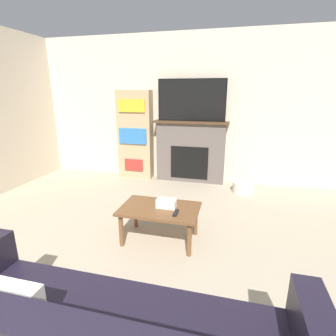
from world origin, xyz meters
name	(u,v)px	position (x,y,z in m)	size (l,w,h in m)	color
wall_back	(189,110)	(0.00, 4.67, 1.35)	(6.82, 0.06, 2.70)	beige
fireplace	(190,151)	(0.07, 4.53, 0.58)	(1.38, 0.28, 1.16)	#605651
tv	(191,100)	(0.07, 4.51, 1.53)	(1.23, 0.03, 0.74)	black
coffee_table	(160,212)	(0.10, 2.32, 0.35)	(0.89, 0.57, 0.41)	brown
tissue_box	(166,203)	(0.17, 2.35, 0.46)	(0.22, 0.12, 0.10)	white
remote_control	(176,213)	(0.31, 2.22, 0.42)	(0.04, 0.15, 0.02)	black
bookshelf	(135,135)	(-1.02, 4.50, 0.86)	(0.67, 0.29, 1.71)	tan
storage_basket	(243,187)	(1.08, 4.14, 0.09)	(0.37, 0.37, 0.18)	silver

